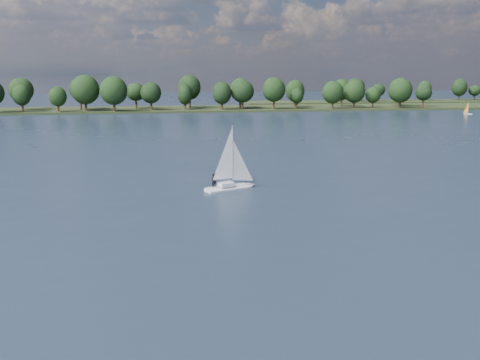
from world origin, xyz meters
name	(u,v)px	position (x,y,z in m)	size (l,w,h in m)	color
ground	(156,140)	(0.00, 100.00, 0.00)	(700.00, 700.00, 0.00)	#233342
far_shore	(152,110)	(0.00, 212.00, 0.00)	(660.00, 40.00, 1.50)	black
far_shore_back	(431,102)	(160.00, 260.00, 0.00)	(220.00, 30.00, 1.40)	black
sailboat	(228,171)	(8.96, 42.04, 2.56)	(7.15, 4.63, 9.17)	silver
dinghy_orange	(468,111)	(123.65, 165.94, 1.17)	(3.30, 2.53, 4.95)	white
treeline	(135,92)	(-6.74, 208.52, 7.96)	(562.54, 73.83, 17.74)	black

